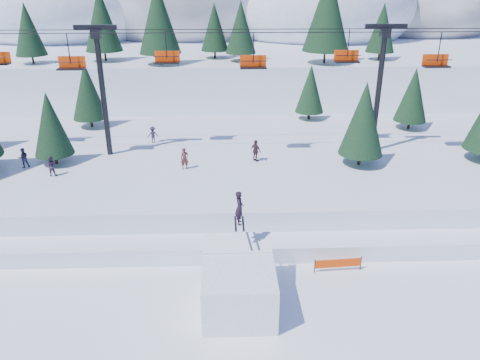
{
  "coord_description": "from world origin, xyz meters",
  "views": [
    {
      "loc": [
        0.5,
        -18.93,
        16.07
      ],
      "look_at": [
        1.4,
        6.0,
        5.2
      ],
      "focal_mm": 35.0,
      "sensor_mm": 36.0,
      "label": 1
    }
  ],
  "objects_px": {
    "jump_kicker": "(238,283)",
    "banner_far": "(414,251)",
    "chairlift": "(234,71)",
    "banner_near": "(338,263)"
  },
  "relations": [
    {
      "from": "banner_far",
      "to": "chairlift",
      "type": "bearing_deg",
      "value": 130.35
    },
    {
      "from": "jump_kicker",
      "to": "chairlift",
      "type": "height_order",
      "value": "chairlift"
    },
    {
      "from": "chairlift",
      "to": "banner_far",
      "type": "relative_size",
      "value": 16.43
    },
    {
      "from": "jump_kicker",
      "to": "banner_near",
      "type": "height_order",
      "value": "jump_kicker"
    },
    {
      "from": "jump_kicker",
      "to": "chairlift",
      "type": "bearing_deg",
      "value": 89.34
    },
    {
      "from": "banner_near",
      "to": "banner_far",
      "type": "distance_m",
      "value": 5.15
    },
    {
      "from": "jump_kicker",
      "to": "banner_near",
      "type": "relative_size",
      "value": 2.1
    },
    {
      "from": "chairlift",
      "to": "banner_far",
      "type": "distance_m",
      "value": 18.84
    },
    {
      "from": "jump_kicker",
      "to": "banner_far",
      "type": "relative_size",
      "value": 2.14
    },
    {
      "from": "jump_kicker",
      "to": "banner_far",
      "type": "height_order",
      "value": "jump_kicker"
    }
  ]
}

